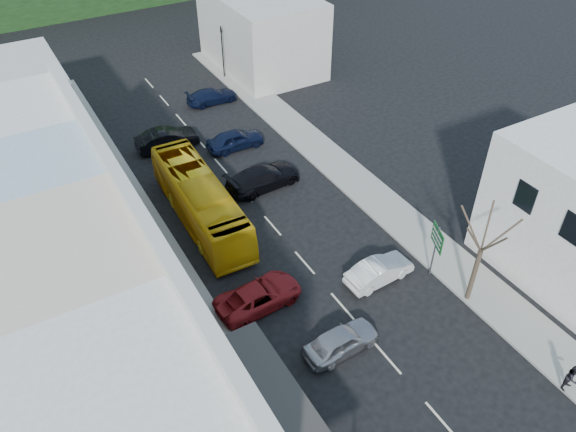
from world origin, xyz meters
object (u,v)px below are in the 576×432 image
(direction_sign, at_px, (434,252))
(street_tree, at_px, (481,251))
(bus, at_px, (200,201))
(pedestrian_right, at_px, (573,377))
(car_red, at_px, (259,296))
(car_silver, at_px, (341,341))
(car_white, at_px, (379,271))
(traffic_signal, at_px, (223,53))
(pedestrian_left, at_px, (187,332))

(direction_sign, xyz_separation_m, street_tree, (0.50, -2.55, 1.87))
(bus, relative_size, pedestrian_right, 6.82)
(car_red, bearing_deg, car_silver, -160.61)
(direction_sign, bearing_deg, pedestrian_right, -63.85)
(car_silver, distance_m, street_tree, 8.61)
(pedestrian_right, bearing_deg, car_white, 103.56)
(car_white, bearing_deg, car_red, 72.59)
(car_red, bearing_deg, bus, -6.36)
(street_tree, xyz_separation_m, traffic_signal, (0.30, 32.55, -1.17))
(pedestrian_right, bearing_deg, car_red, 125.78)
(car_silver, relative_size, car_white, 1.00)
(pedestrian_left, bearing_deg, traffic_signal, -47.26)
(car_white, height_order, pedestrian_right, pedestrian_right)
(bus, height_order, traffic_signal, traffic_signal)
(bus, xyz_separation_m, car_red, (-0.22, -8.40, -0.85))
(car_silver, distance_m, pedestrian_left, 7.80)
(car_silver, distance_m, car_white, 5.61)
(car_red, height_order, pedestrian_right, pedestrian_right)
(pedestrian_left, relative_size, traffic_signal, 0.34)
(street_tree, bearing_deg, car_red, 151.83)
(pedestrian_right, bearing_deg, bus, 111.65)
(bus, bearing_deg, direction_sign, -48.31)
(bus, relative_size, car_white, 2.64)
(car_red, height_order, traffic_signal, traffic_signal)
(car_white, height_order, direction_sign, direction_sign)
(car_silver, xyz_separation_m, traffic_signal, (8.36, 31.88, 1.78))
(direction_sign, xyz_separation_m, traffic_signal, (0.80, 30.00, 0.70))
(direction_sign, bearing_deg, car_silver, -143.00)
(direction_sign, bearing_deg, bus, 153.02)
(car_white, bearing_deg, street_tree, -141.16)
(car_white, distance_m, traffic_signal, 29.12)
(pedestrian_left, height_order, street_tree, street_tree)
(car_red, xyz_separation_m, pedestrian_left, (-4.43, -0.64, 0.30))
(car_silver, bearing_deg, car_white, -59.97)
(car_silver, bearing_deg, traffic_signal, -17.60)
(car_white, height_order, car_red, same)
(car_silver, relative_size, direction_sign, 1.23)
(car_silver, relative_size, pedestrian_right, 2.59)
(bus, relative_size, pedestrian_left, 6.82)
(bus, relative_size, street_tree, 1.59)
(car_white, relative_size, traffic_signal, 0.89)
(traffic_signal, bearing_deg, pedestrian_right, 103.52)
(direction_sign, distance_m, street_tree, 3.20)
(bus, xyz_separation_m, street_tree, (9.99, -13.87, 2.10))
(bus, height_order, pedestrian_left, bus)
(street_tree, height_order, traffic_signal, street_tree)
(pedestrian_right, distance_m, traffic_signal, 39.26)
(car_red, distance_m, traffic_signal, 29.11)
(car_red, xyz_separation_m, traffic_signal, (10.52, 27.08, 1.78))
(traffic_signal, bearing_deg, bus, 75.11)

